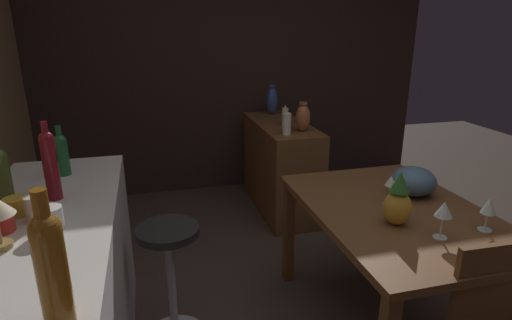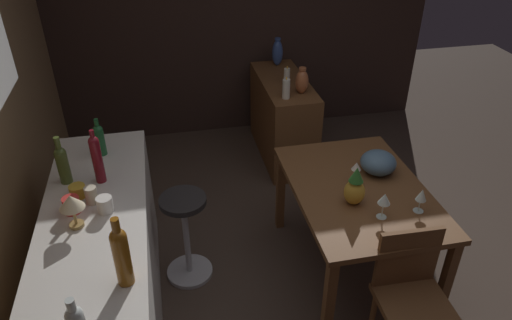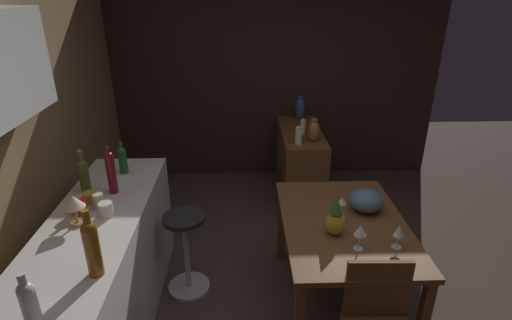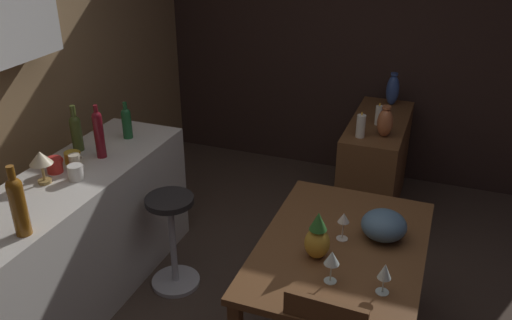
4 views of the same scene
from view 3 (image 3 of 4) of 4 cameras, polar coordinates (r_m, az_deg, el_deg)
ground_plane at (r=3.29m, az=7.70°, el=-20.78°), size 9.00×9.00×0.00m
wall_side_right at (r=4.96m, az=0.29°, el=12.21°), size 0.10×4.40×2.60m
dining_table at (r=3.01m, az=12.33°, el=-9.99°), size 1.26×0.88×0.74m
kitchen_counter at (r=3.02m, az=-21.25°, el=-15.79°), size 2.10×0.60×0.90m
sideboard_cabinet at (r=4.57m, az=6.25°, el=-0.69°), size 1.10×0.44×0.82m
bar_stool at (r=3.27m, az=-9.90°, el=-12.68°), size 0.34×0.34×0.69m
wine_glass_left at (r=2.73m, az=19.71°, el=-9.60°), size 0.07×0.07×0.17m
wine_glass_right at (r=2.94m, az=12.17°, el=-5.86°), size 0.07×0.07×0.17m
wine_glass_center at (r=2.63m, az=14.63°, el=-9.77°), size 0.08×0.08×0.18m
pineapple_centerpiece at (r=2.75m, az=11.27°, el=-8.28°), size 0.13×0.13×0.27m
fruit_bowl at (r=3.10m, az=15.44°, el=-5.62°), size 0.25×0.25×0.16m
wine_bottle_green at (r=3.35m, az=-18.49°, el=0.18°), size 0.07×0.07×0.27m
wine_bottle_clear at (r=2.11m, az=-29.71°, el=-17.02°), size 0.07×0.07×0.27m
wine_bottle_amber at (r=2.24m, az=-22.38°, el=-11.19°), size 0.08×0.08×0.38m
wine_bottle_ruby at (r=3.04m, az=-19.99°, el=-1.46°), size 0.06×0.06×0.36m
wine_bottle_olive at (r=3.15m, az=-23.38°, el=-1.75°), size 0.07×0.07×0.32m
cup_white at (r=2.81m, az=-20.60°, el=-6.58°), size 0.13×0.09×0.09m
cup_mustard at (r=3.02m, az=-22.62°, el=-4.93°), size 0.13×0.10×0.08m
cup_red at (r=2.90m, az=-23.89°, el=-6.13°), size 0.13×0.10×0.10m
cup_cream at (r=2.92m, az=-21.56°, el=-5.44°), size 0.11×0.07×0.11m
counter_lamp at (r=2.73m, az=-24.56°, el=-5.66°), size 0.14×0.14×0.21m
pillar_candle_tall at (r=4.02m, az=6.08°, el=3.46°), size 0.07×0.07×0.20m
pillar_candle_short at (r=4.31m, az=6.70°, el=4.72°), size 0.06×0.06×0.18m
vase_ceramic_blue at (r=4.77m, az=6.29°, el=7.34°), size 0.11×0.11×0.29m
vase_copper at (r=4.11m, az=8.25°, el=4.18°), size 0.12×0.12×0.24m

